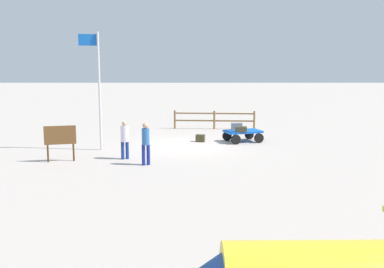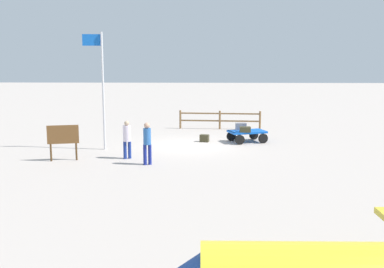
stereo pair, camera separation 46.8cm
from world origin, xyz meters
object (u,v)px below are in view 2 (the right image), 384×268
object	(u,v)px
worker_trailing	(147,141)
flagpole	(101,82)
suitcase_grey	(245,129)
suitcase_dark	(204,138)
signboard	(63,137)
worker_lead	(127,137)
suitcase_navy	(241,126)
luggage_cart	(247,134)

from	to	relation	value
worker_trailing	flagpole	world-z (taller)	flagpole
suitcase_grey	suitcase_dark	world-z (taller)	suitcase_grey
suitcase_dark	signboard	distance (m)	7.46
flagpole	worker_trailing	bearing A→B (deg)	128.92
suitcase_grey	worker_lead	xyz separation A→B (m)	(5.31, 3.63, 0.22)
flagpole	worker_lead	bearing A→B (deg)	126.96
suitcase_navy	suitcase_dark	size ratio (longest dim) A/B	1.11
luggage_cart	suitcase_navy	distance (m)	0.49
worker_lead	signboard	world-z (taller)	worker_lead
worker_lead	worker_trailing	size ratio (longest dim) A/B	0.95
suitcase_navy	worker_lead	xyz separation A→B (m)	(5.15, 4.31, 0.16)
signboard	flagpole	bearing A→B (deg)	-114.42
luggage_cart	worker_trailing	size ratio (longest dim) A/B	1.21
suitcase_dark	suitcase_grey	bearing A→B (deg)	167.49
suitcase_dark	worker_lead	size ratio (longest dim) A/B	0.31
luggage_cart	worker_lead	xyz separation A→B (m)	(5.43, 4.09, 0.50)
suitcase_dark	flagpole	world-z (taller)	flagpole
suitcase_navy	suitcase_grey	world-z (taller)	suitcase_navy
luggage_cart	signboard	world-z (taller)	signboard
suitcase_grey	worker_lead	size ratio (longest dim) A/B	0.34
worker_lead	signboard	distance (m)	2.62
luggage_cart	signboard	xyz separation A→B (m)	(8.01, 4.55, 0.57)
flagpole	suitcase_dark	bearing A→B (deg)	-155.99
luggage_cart	worker_trailing	bearing A→B (deg)	49.50
suitcase_navy	signboard	xyz separation A→B (m)	(7.73, 4.77, 0.24)
luggage_cart	suitcase_navy	xyz separation A→B (m)	(0.28, -0.22, 0.34)
worker_trailing	signboard	xyz separation A→B (m)	(3.58, -0.64, 0.03)
suitcase_navy	worker_lead	world-z (taller)	worker_lead
suitcase_grey	flagpole	bearing A→B (deg)	13.80
suitcase_navy	flagpole	distance (m)	7.42
worker_trailing	suitcase_grey	bearing A→B (deg)	-132.32
worker_lead	suitcase_dark	bearing A→B (deg)	-128.73
flagpole	signboard	size ratio (longest dim) A/B	3.62
luggage_cart	suitcase_grey	world-z (taller)	suitcase_grey
luggage_cart	suitcase_dark	distance (m)	2.17
worker_trailing	flagpole	size ratio (longest dim) A/B	0.32
suitcase_navy	suitcase_dark	bearing A→B (deg)	6.81
suitcase_navy	suitcase_grey	size ratio (longest dim) A/B	1.02
suitcase_grey	flagpole	xyz separation A→B (m)	(6.79, 1.67, 2.43)
suitcase_grey	flagpole	size ratio (longest dim) A/B	0.10
luggage_cart	suitcase_dark	bearing A→B (deg)	0.09
suitcase_grey	signboard	xyz separation A→B (m)	(7.89, 4.10, 0.29)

